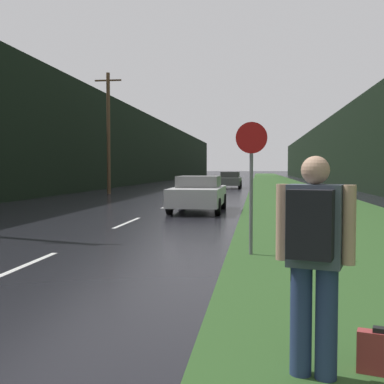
{
  "coord_description": "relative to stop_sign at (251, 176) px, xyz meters",
  "views": [
    {
      "loc": [
        4.06,
        0.14,
        1.72
      ],
      "look_at": [
        1.89,
        16.08,
        0.92
      ],
      "focal_mm": 45.0,
      "sensor_mm": 36.0,
      "label": 1
    }
  ],
  "objects": [
    {
      "name": "car_passing_near",
      "position": [
        -2.21,
        9.58,
        -0.86
      ],
      "size": [
        2.0,
        4.77,
        1.41
      ],
      "rotation": [
        0.0,
        0.0,
        3.14
      ],
      "color": "#BCBCBC",
      "rests_on": "ground_plane"
    },
    {
      "name": "hitchhiker_with_backpack",
      "position": [
        0.57,
        -5.58,
        -0.53
      ],
      "size": [
        0.61,
        0.51,
        1.82
      ],
      "rotation": [
        0.0,
        0.0,
        -0.28
      ],
      "color": "navy",
      "rests_on": "ground_plane"
    },
    {
      "name": "treeline_near_side",
      "position": [
        8.53,
        40.37,
        1.95
      ],
      "size": [
        2.0,
        140.0,
        7.06
      ],
      "primitive_type": "cube",
      "color": "black",
      "rests_on": "ground_plane"
    },
    {
      "name": "treeline_far_side",
      "position": [
        -13.41,
        40.37,
        2.41
      ],
      "size": [
        2.0,
        140.0,
        7.97
      ],
      "primitive_type": "cube",
      "color": "black",
      "rests_on": "ground_plane"
    },
    {
      "name": "grass_verge",
      "position": [
        2.53,
        30.37,
        -1.56
      ],
      "size": [
        6.0,
        240.0,
        0.02
      ],
      "primitive_type": "cube",
      "color": "#2D5123",
      "rests_on": "ground_plane"
    },
    {
      "name": "stop_sign",
      "position": [
        0.0,
        0.0,
        0.0
      ],
      "size": [
        0.62,
        0.07,
        2.62
      ],
      "color": "slate",
      "rests_on": "ground_plane"
    },
    {
      "name": "car_passing_far",
      "position": [
        -2.21,
        32.15,
        -0.86
      ],
      "size": [
        1.93,
        4.72,
        1.41
      ],
      "rotation": [
        0.0,
        0.0,
        3.14
      ],
      "color": "#4C514C",
      "rests_on": "ground_plane"
    },
    {
      "name": "lane_stripe_e",
      "position": [
        -3.94,
        19.21,
        -1.57
      ],
      "size": [
        0.12,
        3.0,
        0.01
      ],
      "primitive_type": "cube",
      "color": "silver",
      "rests_on": "ground_plane"
    },
    {
      "name": "suitcase",
      "position": [
        1.14,
        -5.44,
        -1.38
      ],
      "size": [
        0.4,
        0.22,
        0.41
      ],
      "rotation": [
        0.0,
        0.0,
        -0.28
      ],
      "color": "#9E3333",
      "rests_on": "ground_plane"
    },
    {
      "name": "lane_stripe_b",
      "position": [
        -3.94,
        -1.79,
        -1.57
      ],
      "size": [
        0.12,
        3.0,
        0.01
      ],
      "primitive_type": "cube",
      "color": "silver",
      "rests_on": "ground_plane"
    },
    {
      "name": "lane_stripe_d",
      "position": [
        -3.94,
        12.21,
        -1.57
      ],
      "size": [
        0.12,
        3.0,
        0.01
      ],
      "primitive_type": "cube",
      "color": "silver",
      "rests_on": "ground_plane"
    },
    {
      "name": "utility_pole_far",
      "position": [
        -9.72,
        21.61,
        2.57
      ],
      "size": [
        1.8,
        0.24,
        8.04
      ],
      "color": "#4C3823",
      "rests_on": "ground_plane"
    },
    {
      "name": "lane_stripe_c",
      "position": [
        -3.94,
        5.21,
        -1.57
      ],
      "size": [
        0.12,
        3.0,
        0.01
      ],
      "primitive_type": "cube",
      "color": "silver",
      "rests_on": "ground_plane"
    }
  ]
}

